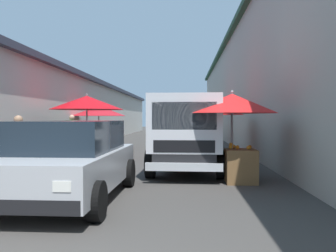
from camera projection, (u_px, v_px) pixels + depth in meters
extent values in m
plane|color=#3D3A38|center=(154.00, 151.00, 15.89)|extent=(90.00, 90.00, 0.00)
cube|color=beige|center=(16.00, 113.00, 18.48)|extent=(49.50, 7.00, 3.57)
cube|color=#383D4C|center=(16.00, 76.00, 18.43)|extent=(49.80, 7.50, 0.24)
cube|color=#A39E93|center=(306.00, 88.00, 17.68)|extent=(49.50, 7.00, 6.00)
cube|color=#284C38|center=(307.00, 25.00, 17.60)|extent=(49.80, 7.50, 0.24)
cylinder|color=#9E9EA3|center=(232.00, 137.00, 8.42)|extent=(0.06, 0.06, 2.08)
cone|color=red|center=(232.00, 103.00, 8.41)|extent=(2.13, 2.13, 0.46)
sphere|color=#9E9EA3|center=(232.00, 92.00, 8.40)|extent=(0.07, 0.07, 0.07)
cube|color=brown|center=(241.00, 166.00, 8.22)|extent=(0.71, 0.70, 0.78)
sphere|color=orange|center=(231.00, 144.00, 8.41)|extent=(0.09, 0.09, 0.09)
sphere|color=orange|center=(250.00, 147.00, 8.32)|extent=(0.09, 0.09, 0.09)
sphere|color=orange|center=(230.00, 147.00, 8.35)|extent=(0.09, 0.09, 0.09)
sphere|color=orange|center=(248.00, 148.00, 8.15)|extent=(0.09, 0.09, 0.09)
sphere|color=orange|center=(237.00, 147.00, 8.25)|extent=(0.09, 0.09, 0.09)
sphere|color=orange|center=(234.00, 147.00, 8.44)|extent=(0.09, 0.09, 0.09)
cylinder|color=#9E9EA3|center=(206.00, 130.00, 13.17)|extent=(0.06, 0.06, 2.09)
cone|color=red|center=(206.00, 108.00, 13.15)|extent=(2.80, 2.80, 0.47)
sphere|color=#9E9EA3|center=(206.00, 101.00, 13.14)|extent=(0.07, 0.07, 0.07)
cube|color=brown|center=(209.00, 149.00, 12.95)|extent=(0.91, 0.74, 0.76)
sphere|color=orange|center=(204.00, 137.00, 12.92)|extent=(0.09, 0.09, 0.09)
sphere|color=orange|center=(213.00, 136.00, 12.65)|extent=(0.09, 0.09, 0.09)
sphere|color=orange|center=(211.00, 137.00, 12.75)|extent=(0.09, 0.09, 0.09)
sphere|color=orange|center=(209.00, 137.00, 13.23)|extent=(0.09, 0.09, 0.09)
sphere|color=orange|center=(206.00, 137.00, 12.88)|extent=(0.09, 0.09, 0.09)
cylinder|color=#9E9EA3|center=(186.00, 125.00, 20.56)|extent=(0.06, 0.06, 2.18)
cone|color=red|center=(186.00, 110.00, 20.54)|extent=(2.84, 2.84, 0.40)
sphere|color=#9E9EA3|center=(186.00, 106.00, 20.54)|extent=(0.07, 0.07, 0.07)
cube|color=olive|center=(189.00, 137.00, 20.57)|extent=(0.86, 0.77, 0.83)
sphere|color=orange|center=(189.00, 129.00, 20.72)|extent=(0.09, 0.09, 0.09)
sphere|color=orange|center=(191.00, 128.00, 20.51)|extent=(0.09, 0.09, 0.09)
sphere|color=orange|center=(187.00, 129.00, 20.39)|extent=(0.09, 0.09, 0.09)
sphere|color=orange|center=(191.00, 129.00, 20.47)|extent=(0.09, 0.09, 0.09)
cylinder|color=#9E9EA3|center=(87.00, 128.00, 12.64)|extent=(0.06, 0.06, 2.30)
cone|color=red|center=(87.00, 103.00, 12.62)|extent=(2.62, 2.62, 0.49)
sphere|color=#9E9EA3|center=(87.00, 95.00, 12.61)|extent=(0.07, 0.07, 0.07)
cube|color=brown|center=(93.00, 150.00, 12.55)|extent=(0.83, 0.70, 0.74)
sphere|color=orange|center=(92.00, 138.00, 12.79)|extent=(0.09, 0.09, 0.09)
sphere|color=orange|center=(96.00, 138.00, 12.81)|extent=(0.09, 0.09, 0.09)
sphere|color=orange|center=(91.00, 139.00, 12.29)|extent=(0.09, 0.09, 0.09)
sphere|color=orange|center=(98.00, 137.00, 12.35)|extent=(0.09, 0.09, 0.09)
cylinder|color=#9E9EA3|center=(99.00, 127.00, 17.05)|extent=(0.06, 0.06, 2.10)
cone|color=red|center=(99.00, 111.00, 17.03)|extent=(2.56, 2.56, 0.50)
sphere|color=#9E9EA3|center=(99.00, 105.00, 17.03)|extent=(0.07, 0.07, 0.07)
cube|color=olive|center=(104.00, 141.00, 17.16)|extent=(0.96, 0.65, 0.77)
sphere|color=orange|center=(106.00, 132.00, 16.86)|extent=(0.09, 0.09, 0.09)
sphere|color=orange|center=(101.00, 132.00, 17.30)|extent=(0.09, 0.09, 0.09)
sphere|color=orange|center=(102.00, 132.00, 17.34)|extent=(0.09, 0.09, 0.09)
sphere|color=orange|center=(108.00, 132.00, 17.45)|extent=(0.09, 0.09, 0.09)
cube|color=#ADAFB5|center=(70.00, 169.00, 6.51)|extent=(3.92, 1.78, 0.64)
cube|color=#19232D|center=(72.00, 136.00, 6.64)|extent=(2.36, 1.55, 0.56)
cube|color=black|center=(19.00, 207.00, 4.61)|extent=(0.12, 1.65, 0.20)
cube|color=silver|center=(62.00, 186.00, 4.54)|extent=(0.06, 0.24, 0.14)
cylinder|color=black|center=(96.00, 201.00, 5.13)|extent=(0.60, 0.21, 0.60)
cylinder|color=black|center=(129.00, 173.00, 7.78)|extent=(0.60, 0.21, 0.60)
cylinder|color=black|center=(52.00, 172.00, 7.89)|extent=(0.60, 0.21, 0.60)
cube|color=black|center=(188.00, 152.00, 10.43)|extent=(4.85, 1.64, 0.36)
cube|color=silver|center=(185.00, 123.00, 8.78)|extent=(1.60, 1.80, 1.40)
cube|color=#19232D|center=(184.00, 116.00, 8.04)|extent=(0.11, 1.47, 0.63)
cube|color=#19232D|center=(185.00, 116.00, 8.78)|extent=(1.11, 1.81, 0.45)
cube|color=black|center=(184.00, 146.00, 8.05)|extent=(0.11, 1.40, 0.28)
cube|color=silver|center=(184.00, 167.00, 7.98)|extent=(0.18, 1.75, 0.18)
cube|color=gray|center=(215.00, 136.00, 11.16)|extent=(3.16, 0.17, 0.50)
cube|color=gray|center=(163.00, 136.00, 11.31)|extent=(3.16, 0.17, 0.50)
cube|color=gray|center=(190.00, 134.00, 12.78)|extent=(0.12, 1.65, 0.50)
cylinder|color=black|center=(221.00, 164.00, 8.73)|extent=(0.73, 0.25, 0.72)
cylinder|color=black|center=(150.00, 164.00, 8.88)|extent=(0.73, 0.25, 0.72)
cylinder|color=black|center=(215.00, 152.00, 11.79)|extent=(0.73, 0.25, 0.72)
cylinder|color=black|center=(163.00, 152.00, 11.94)|extent=(0.73, 0.25, 0.72)
cylinder|color=navy|center=(70.00, 144.00, 14.69)|extent=(0.14, 0.14, 0.81)
cylinder|color=navy|center=(74.00, 144.00, 14.80)|extent=(0.14, 0.14, 0.81)
cube|color=#4C8C59|center=(72.00, 127.00, 14.73)|extent=(0.47, 0.48, 0.61)
sphere|color=tan|center=(72.00, 117.00, 14.72)|extent=(0.22, 0.22, 0.22)
cylinder|color=#4C8C59|center=(66.00, 127.00, 14.54)|extent=(0.08, 0.08, 0.55)
cylinder|color=#4C8C59|center=(78.00, 127.00, 14.92)|extent=(0.08, 0.08, 0.55)
cylinder|color=#232328|center=(22.00, 164.00, 8.66)|extent=(0.14, 0.14, 0.78)
cylinder|color=#232328|center=(15.00, 164.00, 8.57)|extent=(0.14, 0.14, 0.78)
cube|color=#33518C|center=(19.00, 136.00, 8.60)|extent=(0.44, 0.48, 0.58)
sphere|color=#A57A5B|center=(18.00, 120.00, 8.59)|extent=(0.21, 0.21, 0.21)
cylinder|color=#33518C|center=(30.00, 135.00, 8.76)|extent=(0.08, 0.08, 0.52)
cylinder|color=#33518C|center=(6.00, 135.00, 8.43)|extent=(0.08, 0.08, 0.52)
cylinder|color=black|center=(41.00, 162.00, 10.43)|extent=(0.45, 0.19, 0.44)
cylinder|color=black|center=(11.00, 167.00, 9.23)|extent=(0.45, 0.21, 0.44)
cube|color=red|center=(26.00, 163.00, 9.78)|extent=(0.94, 0.48, 0.08)
ellipsoid|color=black|center=(18.00, 150.00, 9.49)|extent=(0.61, 0.38, 0.20)
cube|color=red|center=(40.00, 146.00, 10.37)|extent=(0.21, 0.34, 0.56)
cylinder|color=silver|center=(38.00, 143.00, 10.30)|extent=(0.28, 0.12, 0.68)
cylinder|color=black|center=(36.00, 131.00, 10.22)|extent=(0.54, 0.16, 0.04)
cylinder|color=#194CB2|center=(81.00, 161.00, 8.87)|extent=(0.30, 0.30, 0.03)
cylinder|color=#194CB2|center=(82.00, 169.00, 8.99)|extent=(0.04, 0.04, 0.42)
cylinder|color=#194CB2|center=(76.00, 170.00, 8.88)|extent=(0.04, 0.04, 0.42)
cylinder|color=#194CB2|center=(80.00, 170.00, 8.76)|extent=(0.04, 0.04, 0.42)
cylinder|color=#194CB2|center=(85.00, 170.00, 8.87)|extent=(0.04, 0.04, 0.42)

